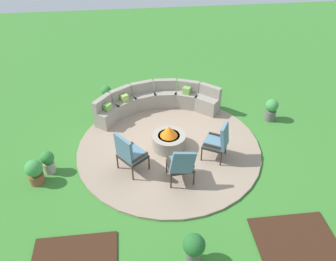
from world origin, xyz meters
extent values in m
plane|color=#387A2D|center=(0.00, 0.00, 0.00)|extent=(24.00, 24.00, 0.00)
cylinder|color=gray|center=(0.00, 0.00, 0.03)|extent=(4.89, 4.89, 0.06)
cube|color=#382114|center=(-2.20, -3.15, 0.02)|extent=(1.63, 1.17, 0.04)
cube|color=#382114|center=(2.20, -3.15, 0.02)|extent=(1.63, 1.17, 0.04)
cylinder|color=gray|center=(0.00, 0.00, 0.25)|extent=(0.89, 0.89, 0.38)
cylinder|color=black|center=(0.00, 0.00, 0.41)|extent=(0.58, 0.58, 0.06)
cone|color=orange|center=(0.00, 0.00, 0.58)|extent=(0.46, 0.46, 0.28)
cube|color=gray|center=(1.36, 1.57, 0.30)|extent=(0.81, 0.79, 0.49)
cube|color=gray|center=(1.45, 1.67, 0.71)|extent=(0.62, 0.57, 0.33)
cube|color=gray|center=(0.79, 1.92, 0.30)|extent=(0.81, 0.68, 0.49)
cube|color=gray|center=(0.84, 2.05, 0.71)|extent=(0.70, 0.41, 0.33)
cube|color=gray|center=(0.13, 2.07, 0.30)|extent=(0.72, 0.49, 0.49)
cube|color=gray|center=(0.14, 2.21, 0.71)|extent=(0.70, 0.20, 0.33)
cube|color=gray|center=(-0.54, 2.00, 0.30)|extent=(0.78, 0.61, 0.49)
cube|color=gray|center=(-0.57, 2.14, 0.71)|extent=(0.71, 0.33, 0.33)
cube|color=gray|center=(-1.15, 1.72, 0.30)|extent=(0.82, 0.76, 0.49)
cube|color=gray|center=(-1.23, 1.85, 0.71)|extent=(0.66, 0.52, 0.33)
cube|color=gray|center=(-1.64, 1.27, 0.30)|extent=(0.78, 0.82, 0.49)
cube|color=gray|center=(-1.76, 1.35, 0.71)|extent=(0.55, 0.64, 0.33)
cube|color=#70A34C|center=(0.77, 1.87, 0.66)|extent=(0.28, 0.27, 0.21)
cube|color=#93B756|center=(-1.12, 1.68, 0.65)|extent=(0.25, 0.24, 0.20)
cube|color=#70A34C|center=(-1.60, 1.24, 0.65)|extent=(0.25, 0.25, 0.19)
cylinder|color=#2D2319|center=(-0.95, -0.36, 0.25)|extent=(0.04, 0.04, 0.38)
cylinder|color=#2D2319|center=(-0.59, -0.80, 0.25)|extent=(0.04, 0.04, 0.38)
cylinder|color=#2D2319|center=(-1.36, -0.69, 0.25)|extent=(0.04, 0.04, 0.38)
cylinder|color=#2D2319|center=(-1.00, -1.13, 0.25)|extent=(0.04, 0.04, 0.38)
cube|color=#2D2319|center=(-0.97, -0.74, 0.47)|extent=(0.82, 0.83, 0.05)
cube|color=slate|center=(-0.97, -0.74, 0.54)|extent=(0.75, 0.76, 0.09)
cube|color=slate|center=(-1.16, -0.90, 0.84)|extent=(0.43, 0.55, 0.73)
cube|color=#2D2319|center=(-1.14, -0.53, 0.60)|extent=(0.40, 0.34, 0.04)
cube|color=#2D2319|center=(-0.80, -0.96, 0.60)|extent=(0.40, 0.34, 0.04)
cylinder|color=#2D2319|center=(-0.17, -0.98, 0.25)|extent=(0.04, 0.04, 0.38)
cylinder|color=#2D2319|center=(0.37, -0.93, 0.25)|extent=(0.04, 0.04, 0.38)
cylinder|color=#2D2319|center=(-0.13, -1.50, 0.25)|extent=(0.04, 0.04, 0.38)
cylinder|color=#2D2319|center=(0.41, -1.46, 0.25)|extent=(0.04, 0.04, 0.38)
cube|color=#2D2319|center=(0.12, -1.22, 0.47)|extent=(0.62, 0.61, 0.05)
cube|color=slate|center=(0.12, -1.22, 0.54)|extent=(0.57, 0.56, 0.09)
cube|color=slate|center=(0.14, -1.46, 0.78)|extent=(0.63, 0.14, 0.66)
cube|color=#2D2319|center=(-0.14, -1.24, 0.60)|extent=(0.09, 0.48, 0.04)
cube|color=#2D2319|center=(0.38, -1.20, 0.60)|extent=(0.09, 0.48, 0.04)
cylinder|color=#2D2319|center=(0.76, -0.63, 0.25)|extent=(0.04, 0.04, 0.38)
cylinder|color=#2D2319|center=(1.00, -0.20, 0.25)|extent=(0.04, 0.04, 0.38)
cylinder|color=#2D2319|center=(1.20, -0.88, 0.25)|extent=(0.04, 0.04, 0.38)
cylinder|color=#2D2319|center=(1.44, -0.44, 0.25)|extent=(0.04, 0.04, 0.38)
cube|color=#2D2319|center=(1.10, -0.54, 0.47)|extent=(0.73, 0.73, 0.05)
cube|color=slate|center=(1.10, -0.54, 0.54)|extent=(0.67, 0.67, 0.09)
cube|color=slate|center=(1.30, -0.65, 0.79)|extent=(0.36, 0.55, 0.65)
cube|color=#2D2319|center=(0.98, -0.75, 0.60)|extent=(0.42, 0.27, 0.04)
cube|color=#2D2319|center=(1.21, -0.33, 0.60)|extent=(0.42, 0.27, 0.04)
cylinder|color=brown|center=(-0.58, 2.80, 0.12)|extent=(0.26, 0.26, 0.24)
sphere|color=#236028|center=(-0.58, 2.80, 0.38)|extent=(0.33, 0.33, 0.33)
cylinder|color=#A89E8E|center=(-1.70, 2.45, 0.17)|extent=(0.26, 0.26, 0.33)
sphere|color=#2D7A33|center=(-1.70, 2.45, 0.47)|extent=(0.32, 0.32, 0.32)
cylinder|color=#605B56|center=(3.16, 1.00, 0.16)|extent=(0.32, 0.32, 0.32)
sphere|color=#3D8E42|center=(3.16, 1.00, 0.50)|extent=(0.37, 0.37, 0.37)
cylinder|color=#A89E8E|center=(-3.03, -0.55, 0.15)|extent=(0.28, 0.28, 0.29)
sphere|color=#2D7A33|center=(-3.03, -0.55, 0.45)|extent=(0.34, 0.34, 0.34)
sphere|color=yellow|center=(-2.99, -0.55, 0.52)|extent=(0.13, 0.13, 0.13)
cylinder|color=brown|center=(-3.28, -0.89, 0.13)|extent=(0.35, 0.35, 0.25)
sphere|color=#3D8E42|center=(-3.28, -0.89, 0.45)|extent=(0.41, 0.41, 0.41)
sphere|color=yellow|center=(-3.23, -0.89, 0.54)|extent=(0.16, 0.16, 0.16)
cylinder|color=#605B56|center=(0.07, -3.38, 0.17)|extent=(0.29, 0.29, 0.34)
sphere|color=#236028|center=(0.07, -3.38, 0.50)|extent=(0.43, 0.43, 0.43)
camera|label=1|loc=(-0.84, -7.05, 5.97)|focal=36.71mm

